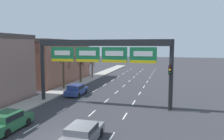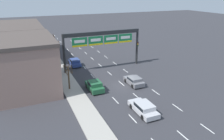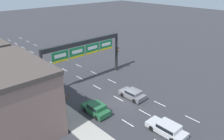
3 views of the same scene
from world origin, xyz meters
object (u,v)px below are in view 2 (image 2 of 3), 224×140
object	(u,v)px
car_blue	(75,62)
tree_bare_third	(51,44)
sign_gantry	(103,39)
tree_bare_second	(48,41)
car_silver	(144,108)
car_grey	(134,81)
car_green	(95,86)
tree_bare_closest	(69,76)
traffic_light_near_gantry	(137,48)
tree_bare_furthest	(54,48)

from	to	relation	value
car_blue	tree_bare_third	bearing A→B (deg)	109.66
sign_gantry	car_blue	world-z (taller)	sign_gantry
tree_bare_second	tree_bare_third	distance (m)	5.65
car_silver	car_grey	size ratio (longest dim) A/B	1.19
car_green	tree_bare_closest	distance (m)	4.16
car_silver	car_grey	bearing A→B (deg)	68.98
car_silver	sign_gantry	bearing A→B (deg)	85.27
sign_gantry	car_blue	xyz separation A→B (m)	(-4.76, 3.67, -5.10)
traffic_light_near_gantry	tree_bare_furthest	bearing A→B (deg)	154.86
sign_gantry	tree_bare_third	bearing A→B (deg)	122.24
car_silver	car_green	distance (m)	9.25
car_silver	car_blue	world-z (taller)	car_blue
car_silver	tree_bare_third	distance (m)	30.91
car_silver	tree_bare_closest	size ratio (longest dim) A/B	1.15
car_grey	car_green	world-z (taller)	car_green
car_green	tree_bare_closest	xyz separation A→B (m)	(-3.47, 1.73, 1.51)
sign_gantry	car_silver	distance (m)	18.32
car_blue	tree_bare_furthest	xyz separation A→B (m)	(-3.39, 3.16, 2.47)
car_blue	tree_bare_second	distance (m)	14.98
sign_gantry	car_silver	xyz separation A→B (m)	(-1.45, -17.53, -5.12)
car_silver	car_grey	world-z (taller)	car_silver
car_blue	tree_bare_second	xyz separation A→B (m)	(-3.08, 14.56, 1.65)
car_silver	tree_bare_second	bearing A→B (deg)	100.13
tree_bare_second	tree_bare_third	bearing A→B (deg)	-91.11
car_grey	traffic_light_near_gantry	bearing A→B (deg)	58.16
traffic_light_near_gantry	tree_bare_furthest	xyz separation A→B (m)	(-15.41, 7.23, -0.11)
car_grey	car_green	distance (m)	6.55
car_silver	tree_bare_second	world-z (taller)	tree_bare_second
tree_bare_second	tree_bare_furthest	size ratio (longest dim) A/B	0.69
tree_bare_closest	sign_gantry	bearing A→B (deg)	40.82
sign_gantry	traffic_light_near_gantry	bearing A→B (deg)	-3.22
tree_bare_third	car_grey	bearing A→B (deg)	-66.45
car_green	tree_bare_second	size ratio (longest dim) A/B	0.94
car_silver	car_blue	size ratio (longest dim) A/B	1.16
car_grey	tree_bare_furthest	xyz separation A→B (m)	(-9.80, 16.26, 2.52)
car_grey	tree_bare_second	distance (m)	29.30
sign_gantry	car_green	size ratio (longest dim) A/B	3.82
traffic_light_near_gantry	tree_bare_closest	distance (m)	17.05
car_green	tree_bare_third	world-z (taller)	tree_bare_third
sign_gantry	car_silver	bearing A→B (deg)	-94.73
car_blue	sign_gantry	bearing A→B (deg)	-37.63
tree_bare_closest	tree_bare_furthest	xyz separation A→B (m)	(0.19, 14.02, 0.93)
traffic_light_near_gantry	tree_bare_third	bearing A→B (deg)	139.46
tree_bare_second	tree_bare_furthest	world-z (taller)	tree_bare_furthest
traffic_light_near_gantry	tree_bare_third	size ratio (longest dim) A/B	0.90
car_grey	tree_bare_second	size ratio (longest dim) A/B	0.93
car_silver	traffic_light_near_gantry	distance (m)	19.39
car_blue	tree_bare_furthest	world-z (taller)	tree_bare_furthest
sign_gantry	tree_bare_closest	xyz separation A→B (m)	(-8.33, -7.20, -3.55)
tree_bare_third	tree_bare_closest	bearing A→B (deg)	-91.11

